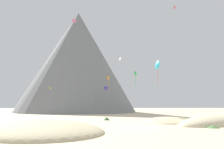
{
  "coord_description": "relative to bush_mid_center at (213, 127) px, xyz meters",
  "views": [
    {
      "loc": [
        -7.66,
        -34.63,
        3.67
      ],
      "look_at": [
        -0.19,
        43.4,
        14.57
      ],
      "focal_mm": 34.84,
      "sensor_mm": 36.0,
      "label": 1
    }
  ],
  "objects": [
    {
      "name": "kite_pink_high",
      "position": [
        -27.05,
        56.63,
        39.19
      ],
      "size": [
        1.75,
        1.77,
        1.37
      ],
      "rotation": [
        0.0,
        0.0,
        5.81
      ],
      "color": "pink"
    },
    {
      "name": "dune_midground",
      "position": [
        -27.2,
        -1.16,
        -0.21
      ],
      "size": [
        27.56,
        28.84,
        3.01
      ],
      "primitive_type": "ellipsoid",
      "rotation": [
        0.0,
        0.0,
        2.19
      ],
      "color": "#CCBA8E",
      "rests_on": "ground_plane"
    },
    {
      "name": "kite_white_mid",
      "position": [
        -8.94,
        45.22,
        19.9
      ],
      "size": [
        0.77,
        2.26,
        5.28
      ],
      "rotation": [
        0.0,
        0.0,
        4.88
      ],
      "color": "white"
    },
    {
      "name": "kite_cyan_mid",
      "position": [
        -1.52,
        23.45,
        14.19
      ],
      "size": [
        1.03,
        2.49,
        6.41
      ],
      "rotation": [
        0.0,
        0.0,
        4.93
      ],
      "color": "#33BCDB"
    },
    {
      "name": "kite_gold_low",
      "position": [
        -33.18,
        41.88,
        7.96
      ],
      "size": [
        0.64,
        0.82,
        5.49
      ],
      "rotation": [
        0.0,
        0.0,
        3.61
      ],
      "color": "gold"
    },
    {
      "name": "bush_far_right",
      "position": [
        -0.02,
        22.7,
        0.04
      ],
      "size": [
        2.01,
        2.01,
        0.49
      ],
      "primitive_type": "cone",
      "rotation": [
        0.0,
        0.0,
        1.99
      ],
      "color": "#568442",
      "rests_on": "ground_plane"
    },
    {
      "name": "kite_indigo_low",
      "position": [
        -13.78,
        48.97,
        9.72
      ],
      "size": [
        1.39,
        1.43,
        1.15
      ],
      "rotation": [
        0.0,
        0.0,
        3.4
      ],
      "color": "#5138B2"
    },
    {
      "name": "ground_plane",
      "position": [
        -11.65,
        1.08,
        -0.21
      ],
      "size": [
        400.0,
        400.0,
        0.0
      ],
      "primitive_type": "plane",
      "color": "beige"
    },
    {
      "name": "dune_foreground_left",
      "position": [
        4.69,
        6.76,
        -0.21
      ],
      "size": [
        21.93,
        17.48,
        3.46
      ],
      "primitive_type": "ellipsoid",
      "rotation": [
        0.0,
        0.0,
        0.52
      ],
      "color": "beige",
      "rests_on": "ground_plane"
    },
    {
      "name": "kite_red_high",
      "position": [
        3.87,
        22.59,
        30.72
      ],
      "size": [
        0.74,
        0.84,
        1.11
      ],
      "rotation": [
        0.0,
        0.0,
        0.26
      ],
      "color": "red"
    },
    {
      "name": "rock_massif",
      "position": [
        -25.15,
        79.17,
        23.31
      ],
      "size": [
        66.2,
        66.2,
        52.57
      ],
      "color": "slate",
      "rests_on": "ground_plane"
    },
    {
      "name": "dune_foreground_right",
      "position": [
        -1.76,
        15.01,
        -0.21
      ],
      "size": [
        15.53,
        20.7,
        1.68
      ],
      "primitive_type": "ellipsoid",
      "rotation": [
        0.0,
        0.0,
        1.25
      ],
      "color": "beige",
      "rests_on": "ground_plane"
    },
    {
      "name": "bush_far_left",
      "position": [
        -15.59,
        18.84,
        0.18
      ],
      "size": [
        2.22,
        2.22,
        0.77
      ],
      "primitive_type": "cone",
      "rotation": [
        0.0,
        0.0,
        5.59
      ],
      "color": "#477238",
      "rests_on": "ground_plane"
    },
    {
      "name": "kite_orange_low",
      "position": [
        -13.2,
        44.31,
        12.46
      ],
      "size": [
        0.81,
        0.59,
        5.03
      ],
      "rotation": [
        0.0,
        0.0,
        1.51
      ],
      "color": "orange"
    },
    {
      "name": "kite_green_low",
      "position": [
        -5.69,
        32.19,
        12.55
      ],
      "size": [
        0.72,
        1.2,
        4.83
      ],
      "rotation": [
        0.0,
        0.0,
        4.18
      ],
      "color": "green"
    },
    {
      "name": "bush_mid_center",
      "position": [
        0.0,
        0.0,
        0.0
      ],
      "size": [
        2.89,
        2.89,
        0.42
      ],
      "primitive_type": "cone",
      "rotation": [
        0.0,
        0.0,
        3.58
      ],
      "color": "#568442",
      "rests_on": "ground_plane"
    }
  ]
}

